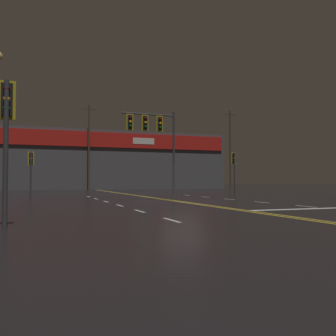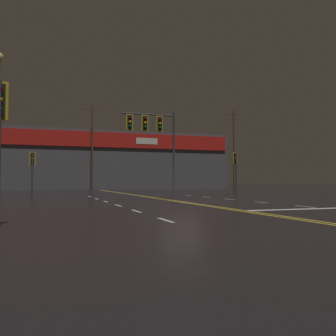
# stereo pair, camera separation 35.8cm
# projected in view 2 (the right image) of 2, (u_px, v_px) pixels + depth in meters

# --- Properties ---
(ground_plane) EXTENTS (200.00, 200.00, 0.00)m
(ground_plane) POSITION_uv_depth(u_px,v_px,m) (182.00, 202.00, 21.10)
(ground_plane) COLOR black
(road_markings) EXTENTS (11.92, 60.00, 0.01)m
(road_markings) POSITION_uv_depth(u_px,v_px,m) (200.00, 203.00, 20.31)
(road_markings) COLOR gold
(road_markings) RESTS_ON ground
(traffic_signal_median) EXTENTS (3.37, 0.36, 5.51)m
(traffic_signal_median) POSITION_uv_depth(u_px,v_px,m) (152.00, 130.00, 22.89)
(traffic_signal_median) COLOR #38383D
(traffic_signal_median) RESTS_ON ground
(traffic_signal_corner_northwest) EXTENTS (0.42, 0.36, 3.29)m
(traffic_signal_corner_northwest) POSITION_uv_depth(u_px,v_px,m) (32.00, 164.00, 26.85)
(traffic_signal_corner_northwest) COLOR #38383D
(traffic_signal_corner_northwest) RESTS_ON ground
(traffic_signal_corner_northeast) EXTENTS (0.42, 0.36, 3.62)m
(traffic_signal_corner_northeast) POSITION_uv_depth(u_px,v_px,m) (236.00, 164.00, 31.57)
(traffic_signal_corner_northeast) COLOR #38383D
(traffic_signal_corner_northeast) RESTS_ON ground
(building_backdrop) EXTENTS (40.49, 10.23, 8.46)m
(building_backdrop) POSITION_uv_depth(u_px,v_px,m) (93.00, 161.00, 56.74)
(building_backdrop) COLOR #4C4C51
(building_backdrop) RESTS_ON ground
(utility_pole_row) EXTENTS (45.07, 0.26, 12.26)m
(utility_pole_row) POSITION_uv_depth(u_px,v_px,m) (98.00, 145.00, 51.62)
(utility_pole_row) COLOR #4C3828
(utility_pole_row) RESTS_ON ground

